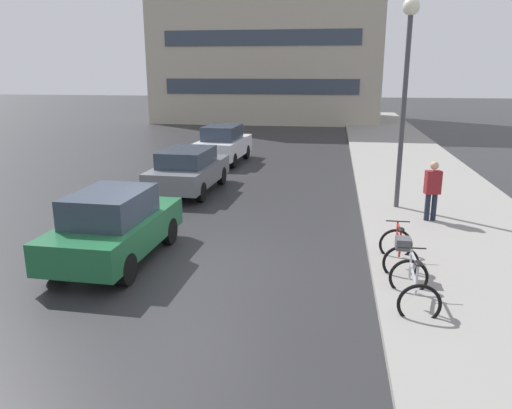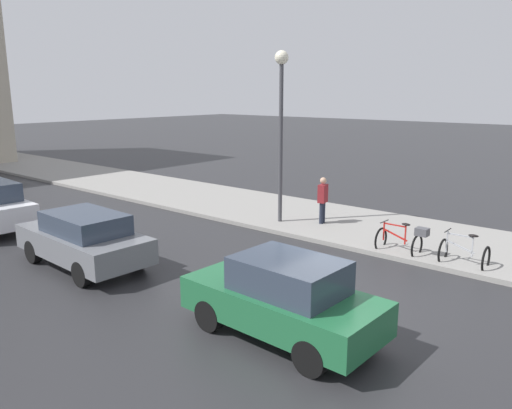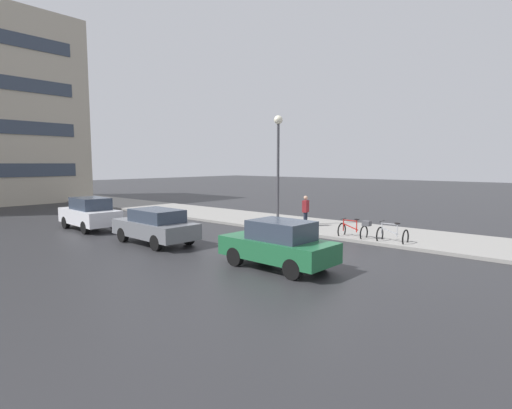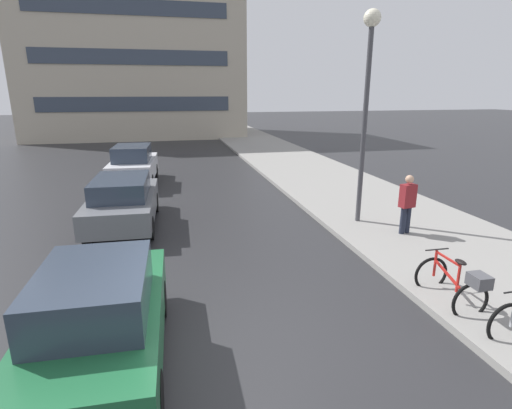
{
  "view_description": "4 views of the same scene",
  "coord_description": "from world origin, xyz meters",
  "px_view_note": "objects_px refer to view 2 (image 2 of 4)",
  "views": [
    {
      "loc": [
        2.72,
        -9.71,
        4.09
      ],
      "look_at": [
        0.97,
        1.53,
        1.01
      ],
      "focal_mm": 35.0,
      "sensor_mm": 36.0,
      "label": 1
    },
    {
      "loc": [
        -9.06,
        -5.19,
        4.62
      ],
      "look_at": [
        1.89,
        3.92,
        1.4
      ],
      "focal_mm": 35.0,
      "sensor_mm": 36.0,
      "label": 2
    },
    {
      "loc": [
        -12.28,
        -7.82,
        3.48
      ],
      "look_at": [
        0.07,
        2.74,
        1.78
      ],
      "focal_mm": 28.0,
      "sensor_mm": 36.0,
      "label": 3
    },
    {
      "loc": [
        -0.88,
        -5.3,
        3.9
      ],
      "look_at": [
        1.54,
        5.2,
        0.82
      ],
      "focal_mm": 28.0,
      "sensor_mm": 36.0,
      "label": 4
    }
  ],
  "objects_px": {
    "car_green": "(284,298)",
    "car_grey": "(84,239)",
    "bicycle_nearest": "(464,254)",
    "bicycle_second": "(404,239)",
    "streetlamp": "(281,105)",
    "pedestrian": "(323,199)"
  },
  "relations": [
    {
      "from": "bicycle_second",
      "to": "car_green",
      "type": "height_order",
      "value": "car_green"
    },
    {
      "from": "car_green",
      "to": "streetlamp",
      "type": "xyz_separation_m",
      "value": [
        6.58,
        5.05,
        3.38
      ]
    },
    {
      "from": "bicycle_nearest",
      "to": "streetlamp",
      "type": "height_order",
      "value": "streetlamp"
    },
    {
      "from": "bicycle_nearest",
      "to": "bicycle_second",
      "type": "distance_m",
      "value": 1.67
    },
    {
      "from": "bicycle_nearest",
      "to": "car_green",
      "type": "distance_m",
      "value": 6.31
    },
    {
      "from": "bicycle_second",
      "to": "car_green",
      "type": "bearing_deg",
      "value": -177.69
    },
    {
      "from": "bicycle_nearest",
      "to": "bicycle_second",
      "type": "height_order",
      "value": "bicycle_nearest"
    },
    {
      "from": "bicycle_nearest",
      "to": "pedestrian",
      "type": "height_order",
      "value": "pedestrian"
    },
    {
      "from": "car_green",
      "to": "pedestrian",
      "type": "xyz_separation_m",
      "value": [
        7.32,
        3.76,
        0.19
      ]
    },
    {
      "from": "car_grey",
      "to": "pedestrian",
      "type": "bearing_deg",
      "value": -19.96
    },
    {
      "from": "bicycle_nearest",
      "to": "pedestrian",
      "type": "bearing_deg",
      "value": 77.21
    },
    {
      "from": "car_grey",
      "to": "bicycle_nearest",
      "type": "bearing_deg",
      "value": -51.21
    },
    {
      "from": "bicycle_second",
      "to": "streetlamp",
      "type": "xyz_separation_m",
      "value": [
        0.5,
        4.81,
        3.68
      ]
    },
    {
      "from": "bicycle_nearest",
      "to": "bicycle_second",
      "type": "relative_size",
      "value": 0.82
    },
    {
      "from": "car_green",
      "to": "pedestrian",
      "type": "relative_size",
      "value": 2.26
    },
    {
      "from": "car_grey",
      "to": "streetlamp",
      "type": "bearing_deg",
      "value": -12.03
    },
    {
      "from": "bicycle_second",
      "to": "car_grey",
      "type": "distance_m",
      "value": 8.89
    },
    {
      "from": "car_green",
      "to": "car_grey",
      "type": "xyz_separation_m",
      "value": [
        -0.23,
        6.5,
        -0.02
      ]
    },
    {
      "from": "car_green",
      "to": "car_grey",
      "type": "relative_size",
      "value": 0.93
    },
    {
      "from": "pedestrian",
      "to": "car_grey",
      "type": "bearing_deg",
      "value": 160.04
    },
    {
      "from": "bicycle_second",
      "to": "streetlamp",
      "type": "relative_size",
      "value": 0.24
    },
    {
      "from": "bicycle_second",
      "to": "pedestrian",
      "type": "bearing_deg",
      "value": 70.68
    }
  ]
}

